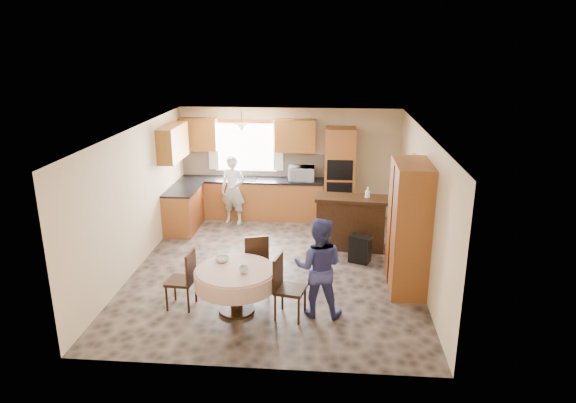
# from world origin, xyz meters

# --- Properties ---
(floor) EXTENTS (5.00, 6.00, 0.01)m
(floor) POSITION_xyz_m (0.00, 0.00, 0.00)
(floor) COLOR brown
(floor) RESTS_ON ground
(ceiling) EXTENTS (5.00, 6.00, 0.01)m
(ceiling) POSITION_xyz_m (0.00, 0.00, 2.50)
(ceiling) COLOR white
(ceiling) RESTS_ON wall_back
(wall_back) EXTENTS (5.00, 0.02, 2.50)m
(wall_back) POSITION_xyz_m (0.00, 3.00, 1.25)
(wall_back) COLOR #D1B486
(wall_back) RESTS_ON floor
(wall_front) EXTENTS (5.00, 0.02, 2.50)m
(wall_front) POSITION_xyz_m (0.00, -3.00, 1.25)
(wall_front) COLOR #D1B486
(wall_front) RESTS_ON floor
(wall_left) EXTENTS (0.02, 6.00, 2.50)m
(wall_left) POSITION_xyz_m (-2.50, 0.00, 1.25)
(wall_left) COLOR #D1B486
(wall_left) RESTS_ON floor
(wall_right) EXTENTS (0.02, 6.00, 2.50)m
(wall_right) POSITION_xyz_m (2.50, 0.00, 1.25)
(wall_right) COLOR #D1B486
(wall_right) RESTS_ON floor
(window) EXTENTS (1.40, 0.03, 1.10)m
(window) POSITION_xyz_m (-1.00, 2.98, 1.60)
(window) COLOR white
(window) RESTS_ON wall_back
(curtain_left) EXTENTS (0.22, 0.02, 1.15)m
(curtain_left) POSITION_xyz_m (-1.75, 2.93, 1.65)
(curtain_left) COLOR white
(curtain_left) RESTS_ON wall_back
(curtain_right) EXTENTS (0.22, 0.02, 1.15)m
(curtain_right) POSITION_xyz_m (-0.25, 2.93, 1.65)
(curtain_right) COLOR white
(curtain_right) RESTS_ON wall_back
(base_cab_back) EXTENTS (3.30, 0.60, 0.88)m
(base_cab_back) POSITION_xyz_m (-0.85, 2.70, 0.44)
(base_cab_back) COLOR #B56E30
(base_cab_back) RESTS_ON floor
(counter_back) EXTENTS (3.30, 0.64, 0.04)m
(counter_back) POSITION_xyz_m (-0.85, 2.70, 0.90)
(counter_back) COLOR black
(counter_back) RESTS_ON base_cab_back
(base_cab_left) EXTENTS (0.60, 1.20, 0.88)m
(base_cab_left) POSITION_xyz_m (-2.20, 1.80, 0.44)
(base_cab_left) COLOR #B56E30
(base_cab_left) RESTS_ON floor
(counter_left) EXTENTS (0.64, 1.20, 0.04)m
(counter_left) POSITION_xyz_m (-2.20, 1.80, 0.90)
(counter_left) COLOR black
(counter_left) RESTS_ON base_cab_left
(backsplash) EXTENTS (3.30, 0.02, 0.55)m
(backsplash) POSITION_xyz_m (-0.85, 2.99, 1.18)
(backsplash) COLOR #CFB392
(backsplash) RESTS_ON wall_back
(wall_cab_left) EXTENTS (0.85, 0.33, 0.72)m
(wall_cab_left) POSITION_xyz_m (-2.05, 2.83, 1.91)
(wall_cab_left) COLOR #B36C2C
(wall_cab_left) RESTS_ON wall_back
(wall_cab_right) EXTENTS (0.90, 0.33, 0.72)m
(wall_cab_right) POSITION_xyz_m (0.15, 2.83, 1.91)
(wall_cab_right) COLOR #B36C2C
(wall_cab_right) RESTS_ON wall_back
(wall_cab_side) EXTENTS (0.33, 1.20, 0.72)m
(wall_cab_side) POSITION_xyz_m (-2.33, 1.80, 1.91)
(wall_cab_side) COLOR #B36C2C
(wall_cab_side) RESTS_ON wall_left
(oven_tower) EXTENTS (0.66, 0.62, 2.12)m
(oven_tower) POSITION_xyz_m (1.15, 2.69, 1.06)
(oven_tower) COLOR #B56E30
(oven_tower) RESTS_ON floor
(oven_upper) EXTENTS (0.56, 0.01, 0.45)m
(oven_upper) POSITION_xyz_m (1.15, 2.38, 1.25)
(oven_upper) COLOR black
(oven_upper) RESTS_ON oven_tower
(oven_lower) EXTENTS (0.56, 0.01, 0.45)m
(oven_lower) POSITION_xyz_m (1.15, 2.38, 0.75)
(oven_lower) COLOR black
(oven_lower) RESTS_ON oven_tower
(pendant) EXTENTS (0.36, 0.36, 0.18)m
(pendant) POSITION_xyz_m (-1.00, 2.50, 2.12)
(pendant) COLOR beige
(pendant) RESTS_ON ceiling
(sideboard) EXTENTS (1.42, 0.69, 0.98)m
(sideboard) POSITION_xyz_m (1.37, 1.06, 0.49)
(sideboard) COLOR #331F0D
(sideboard) RESTS_ON floor
(space_heater) EXTENTS (0.44, 0.38, 0.51)m
(space_heater) POSITION_xyz_m (1.52, 0.38, 0.26)
(space_heater) COLOR black
(space_heater) RESTS_ON floor
(cupboard) EXTENTS (0.56, 1.12, 2.13)m
(cupboard) POSITION_xyz_m (2.22, -0.58, 1.07)
(cupboard) COLOR #B56E30
(cupboard) RESTS_ON floor
(dining_table) EXTENTS (1.24, 1.24, 0.70)m
(dining_table) POSITION_xyz_m (-0.43, -1.61, 0.55)
(dining_table) COLOR #331F0D
(dining_table) RESTS_ON floor
(chair_left) EXTENTS (0.43, 0.43, 0.92)m
(chair_left) POSITION_xyz_m (-1.23, -1.54, 0.51)
(chair_left) COLOR #331F0D
(chair_left) RESTS_ON floor
(chair_back) EXTENTS (0.51, 0.51, 0.95)m
(chair_back) POSITION_xyz_m (-0.24, -0.80, 0.52)
(chair_back) COLOR #331F0D
(chair_back) RESTS_ON floor
(chair_right) EXTENTS (0.49, 0.49, 0.96)m
(chair_right) POSITION_xyz_m (0.31, -1.69, 0.53)
(chair_right) COLOR #331F0D
(chair_right) RESTS_ON floor
(framed_picture) EXTENTS (0.06, 0.65, 0.54)m
(framed_picture) POSITION_xyz_m (2.47, 0.68, 1.68)
(framed_picture) COLOR gold
(framed_picture) RESTS_ON wall_right
(microwave) EXTENTS (0.59, 0.41, 0.32)m
(microwave) POSITION_xyz_m (0.30, 2.65, 1.08)
(microwave) COLOR silver
(microwave) RESTS_ON counter_back
(person_sink) EXTENTS (0.62, 0.46, 1.54)m
(person_sink) POSITION_xyz_m (-1.20, 2.30, 0.77)
(person_sink) COLOR silver
(person_sink) RESTS_ON floor
(person_dining) EXTENTS (0.79, 0.64, 1.53)m
(person_dining) POSITION_xyz_m (0.80, -1.58, 0.76)
(person_dining) COLOR navy
(person_dining) RESTS_ON floor
(bowl_sideboard) EXTENTS (0.27, 0.27, 0.05)m
(bowl_sideboard) POSITION_xyz_m (1.08, 1.06, 1.01)
(bowl_sideboard) COLOR #B2B2B2
(bowl_sideboard) RESTS_ON sideboard
(bottle_sideboard) EXTENTS (0.13, 0.13, 0.27)m
(bottle_sideboard) POSITION_xyz_m (1.66, 1.06, 1.12)
(bottle_sideboard) COLOR silver
(bottle_sideboard) RESTS_ON sideboard
(cup_table) EXTENTS (0.15, 0.15, 0.11)m
(cup_table) POSITION_xyz_m (-0.29, -1.74, 0.75)
(cup_table) COLOR #B2B2B2
(cup_table) RESTS_ON dining_table
(bowl_table) EXTENTS (0.22, 0.22, 0.07)m
(bowl_table) POSITION_xyz_m (-0.69, -1.35, 0.74)
(bowl_table) COLOR #B2B2B2
(bowl_table) RESTS_ON dining_table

